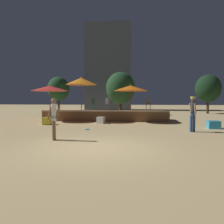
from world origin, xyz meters
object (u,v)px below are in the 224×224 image
(bistro_chair_0, at_px, (148,103))
(bistro_chair_3, at_px, (94,103))
(frisbee_disc, at_px, (87,129))
(background_tree_0, at_px, (120,95))
(background_tree_2, at_px, (208,88))
(person_1, at_px, (54,118))
(bistro_chair_2, at_px, (112,103))
(background_tree_1, at_px, (121,88))
(patio_umbrella_0, at_px, (81,81))
(cube_seat_1, at_px, (214,125))
(person_0, at_px, (193,112))
(cube_seat_0, at_px, (47,121))
(cube_seat_2, at_px, (101,120))
(bistro_chair_1, at_px, (108,103))
(background_tree_3, at_px, (59,89))
(patio_umbrella_2, at_px, (50,88))
(patio_umbrella_1, at_px, (130,88))

(bistro_chair_0, height_order, bistro_chair_3, same)
(frisbee_disc, relative_size, background_tree_0, 0.08)
(background_tree_2, bearing_deg, bistro_chair_3, -139.06)
(person_1, bearing_deg, bistro_chair_2, -25.77)
(bistro_chair_0, bearing_deg, background_tree_1, -57.40)
(bistro_chair_3, height_order, background_tree_2, background_tree_2)
(frisbee_disc, distance_m, background_tree_1, 12.30)
(frisbee_disc, height_order, background_tree_0, background_tree_0)
(background_tree_0, bearing_deg, patio_umbrella_0, -98.13)
(cube_seat_1, relative_size, person_0, 0.36)
(person_0, height_order, background_tree_0, background_tree_0)
(background_tree_2, bearing_deg, cube_seat_0, -136.75)
(cube_seat_2, relative_size, bistro_chair_1, 0.61)
(background_tree_2, bearing_deg, person_1, -122.03)
(frisbee_disc, bearing_deg, bistro_chair_1, 86.67)
(background_tree_3, bearing_deg, patio_umbrella_2, -72.31)
(bistro_chair_3, bearing_deg, bistro_chair_0, -129.00)
(patio_umbrella_2, height_order, bistro_chair_0, patio_umbrella_2)
(bistro_chair_1, height_order, background_tree_1, background_tree_1)
(patio_umbrella_1, bearing_deg, person_1, -110.17)
(background_tree_1, bearing_deg, person_1, -95.33)
(frisbee_disc, bearing_deg, cube_seat_1, 10.68)
(patio_umbrella_0, relative_size, cube_seat_0, 5.74)
(cube_seat_1, height_order, bistro_chair_2, bistro_chair_2)
(cube_seat_2, distance_m, background_tree_3, 15.46)
(background_tree_3, bearing_deg, cube_seat_2, -58.93)
(background_tree_2, bearing_deg, bistro_chair_2, -134.56)
(patio_umbrella_1, relative_size, cube_seat_0, 4.71)
(person_1, xyz_separation_m, bistro_chair_1, (0.93, 8.69, 0.46))
(bistro_chair_1, height_order, background_tree_2, background_tree_2)
(patio_umbrella_2, height_order, bistro_chair_1, patio_umbrella_2)
(background_tree_2, bearing_deg, person_0, -109.20)
(cube_seat_0, bearing_deg, bistro_chair_1, 47.10)
(bistro_chair_2, bearing_deg, patio_umbrella_0, 82.17)
(patio_umbrella_2, bearing_deg, cube_seat_0, -70.93)
(cube_seat_0, relative_size, bistro_chair_1, 0.64)
(background_tree_1, distance_m, background_tree_3, 9.40)
(bistro_chair_2, bearing_deg, cube_seat_0, 107.43)
(cube_seat_1, distance_m, background_tree_2, 14.28)
(person_0, bearing_deg, bistro_chair_3, 114.40)
(cube_seat_0, xyz_separation_m, frisbee_disc, (3.06, -1.97, -0.21))
(patio_umbrella_2, relative_size, cube_seat_1, 4.26)
(person_1, distance_m, background_tree_2, 21.18)
(frisbee_disc, height_order, background_tree_2, background_tree_2)
(bistro_chair_2, height_order, background_tree_1, background_tree_1)
(bistro_chair_2, bearing_deg, bistro_chair_1, 6.76)
(patio_umbrella_2, height_order, bistro_chair_3, patio_umbrella_2)
(background_tree_0, bearing_deg, background_tree_1, -84.64)
(patio_umbrella_1, distance_m, background_tree_3, 15.27)
(patio_umbrella_0, xyz_separation_m, frisbee_disc, (1.46, -4.35, -2.92))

